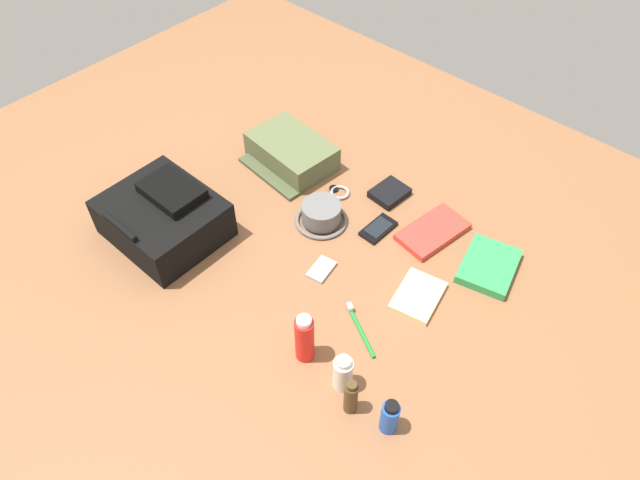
# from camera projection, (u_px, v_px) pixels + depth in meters

# --- Properties ---
(ground_plane) EXTENTS (2.64, 2.02, 0.02)m
(ground_plane) POSITION_uv_depth(u_px,v_px,m) (320.00, 252.00, 1.70)
(ground_plane) COLOR brown
(ground_plane) RESTS_ON ground
(backpack) EXTENTS (0.32, 0.28, 0.15)m
(backpack) POSITION_uv_depth(u_px,v_px,m) (164.00, 217.00, 1.68)
(backpack) COLOR black
(backpack) RESTS_ON ground_plane
(toiletry_pouch) EXTENTS (0.29, 0.25, 0.09)m
(toiletry_pouch) POSITION_uv_depth(u_px,v_px,m) (291.00, 152.00, 1.91)
(toiletry_pouch) COLOR #56603D
(toiletry_pouch) RESTS_ON ground_plane
(bucket_hat) EXTENTS (0.16, 0.16, 0.07)m
(bucket_hat) POSITION_uv_depth(u_px,v_px,m) (321.00, 215.00, 1.74)
(bucket_hat) COLOR slate
(bucket_hat) RESTS_ON ground_plane
(deodorant_spray) EXTENTS (0.04, 0.04, 0.11)m
(deodorant_spray) POSITION_uv_depth(u_px,v_px,m) (390.00, 417.00, 1.30)
(deodorant_spray) COLOR blue
(deodorant_spray) RESTS_ON ground_plane
(cologne_bottle) EXTENTS (0.03, 0.03, 0.12)m
(cologne_bottle) POSITION_uv_depth(u_px,v_px,m) (351.00, 397.00, 1.32)
(cologne_bottle) COLOR #473319
(cologne_bottle) RESTS_ON ground_plane
(toothpaste_tube) EXTENTS (0.05, 0.05, 0.11)m
(toothpaste_tube) POSITION_uv_depth(u_px,v_px,m) (343.00, 373.00, 1.37)
(toothpaste_tube) COLOR white
(toothpaste_tube) RESTS_ON ground_plane
(sunscreen_spray) EXTENTS (0.05, 0.05, 0.16)m
(sunscreen_spray) POSITION_uv_depth(u_px,v_px,m) (305.00, 338.00, 1.40)
(sunscreen_spray) COLOR red
(sunscreen_spray) RESTS_ON ground_plane
(paperback_novel) EXTENTS (0.18, 0.21, 0.03)m
(paperback_novel) POSITION_uv_depth(u_px,v_px,m) (489.00, 266.00, 1.63)
(paperback_novel) COLOR #2D934C
(paperback_novel) RESTS_ON ground_plane
(travel_guidebook) EXTENTS (0.15, 0.22, 0.02)m
(travel_guidebook) POSITION_uv_depth(u_px,v_px,m) (433.00, 232.00, 1.72)
(travel_guidebook) COLOR red
(travel_guidebook) RESTS_ON ground_plane
(cell_phone) EXTENTS (0.06, 0.11, 0.01)m
(cell_phone) POSITION_uv_depth(u_px,v_px,m) (378.00, 229.00, 1.73)
(cell_phone) COLOR black
(cell_phone) RESTS_ON ground_plane
(media_player) EXTENTS (0.07, 0.09, 0.01)m
(media_player) POSITION_uv_depth(u_px,v_px,m) (322.00, 269.00, 1.63)
(media_player) COLOR #B7B7BC
(media_player) RESTS_ON ground_plane
(wristwatch) EXTENTS (0.07, 0.06, 0.01)m
(wristwatch) POSITION_uv_depth(u_px,v_px,m) (339.00, 192.00, 1.84)
(wristwatch) COLOR #99999E
(wristwatch) RESTS_ON ground_plane
(toothbrush) EXTENTS (0.16, 0.09, 0.02)m
(toothbrush) POSITION_uv_depth(u_px,v_px,m) (359.00, 327.00, 1.51)
(toothbrush) COLOR #198C33
(toothbrush) RESTS_ON ground_plane
(wallet) EXTENTS (0.10, 0.12, 0.02)m
(wallet) POSITION_uv_depth(u_px,v_px,m) (389.00, 193.00, 1.83)
(wallet) COLOR black
(wallet) RESTS_ON ground_plane
(notepad) EXTENTS (0.14, 0.17, 0.02)m
(notepad) POSITION_uv_depth(u_px,v_px,m) (418.00, 296.00, 1.57)
(notepad) COLOR beige
(notepad) RESTS_ON ground_plane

